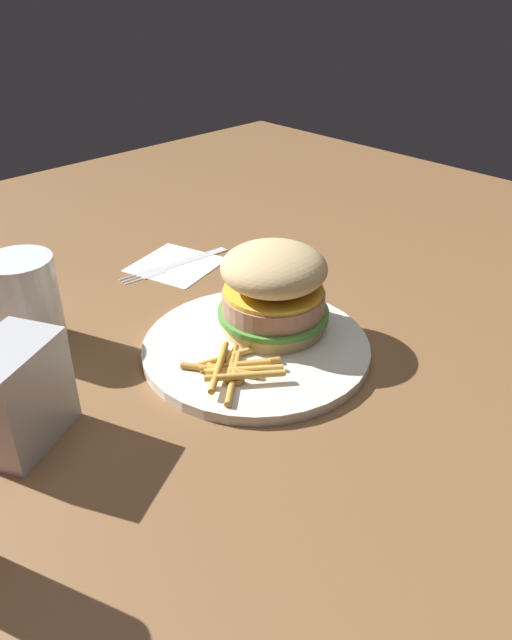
# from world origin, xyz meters

# --- Properties ---
(ground_plane) EXTENTS (1.60, 1.60, 0.00)m
(ground_plane) POSITION_xyz_m (0.00, 0.00, 0.00)
(ground_plane) COLOR brown
(plate) EXTENTS (0.25, 0.25, 0.01)m
(plate) POSITION_xyz_m (0.02, -0.02, 0.01)
(plate) COLOR silver
(plate) RESTS_ON ground_plane
(sandwich) EXTENTS (0.13, 0.13, 0.10)m
(sandwich) POSITION_xyz_m (0.03, -0.06, 0.06)
(sandwich) COLOR tan
(sandwich) RESTS_ON plate
(fries_pile) EXTENTS (0.10, 0.10, 0.01)m
(fries_pile) POSITION_xyz_m (-0.00, 0.03, 0.02)
(fries_pile) COLOR #E5B251
(fries_pile) RESTS_ON plate
(napkin) EXTENTS (0.14, 0.14, 0.00)m
(napkin) POSITION_xyz_m (0.26, -0.10, 0.00)
(napkin) COLOR white
(napkin) RESTS_ON ground_plane
(fork) EXTENTS (0.03, 0.17, 0.00)m
(fork) POSITION_xyz_m (0.26, -0.10, 0.00)
(fork) COLOR silver
(fork) RESTS_ON napkin
(drink_glass) EXTENTS (0.08, 0.08, 0.10)m
(drink_glass) POSITION_xyz_m (0.21, 0.14, 0.05)
(drink_glass) COLOR silver
(drink_glass) RESTS_ON ground_plane
(napkin_dispenser) EXTENTS (0.09, 0.11, 0.10)m
(napkin_dispenser) POSITION_xyz_m (0.07, 0.22, 0.05)
(napkin_dispenser) COLOR #B7BABF
(napkin_dispenser) RESTS_ON ground_plane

